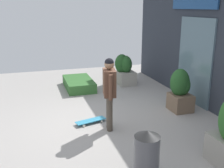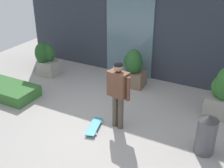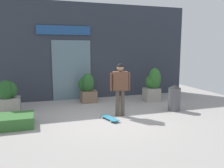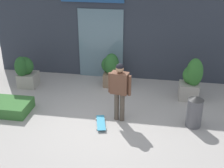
{
  "view_description": "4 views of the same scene",
  "coord_description": "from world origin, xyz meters",
  "px_view_note": "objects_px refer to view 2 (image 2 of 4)",
  "views": [
    {
      "loc": [
        5.76,
        -1.48,
        2.71
      ],
      "look_at": [
        0.17,
        0.26,
        1.01
      ],
      "focal_mm": 42.73,
      "sensor_mm": 36.0,
      "label": 1
    },
    {
      "loc": [
        2.94,
        -4.94,
        3.92
      ],
      "look_at": [
        0.17,
        0.26,
        1.01
      ],
      "focal_mm": 46.42,
      "sensor_mm": 36.0,
      "label": 2
    },
    {
      "loc": [
        -2.07,
        -6.61,
        2.12
      ],
      "look_at": [
        0.17,
        0.26,
        1.01
      ],
      "focal_mm": 37.47,
      "sensor_mm": 36.0,
      "label": 3
    },
    {
      "loc": [
        1.37,
        -7.0,
        4.45
      ],
      "look_at": [
        0.17,
        0.26,
        1.01
      ],
      "focal_mm": 48.85,
      "sensor_mm": 36.0,
      "label": 4
    }
  ],
  "objects_px": {
    "planter_box_right": "(134,67)",
    "trash_bin": "(206,134)",
    "planter_box_mid": "(46,58)",
    "planter_box_left": "(222,92)",
    "skateboarder": "(118,88)",
    "skateboard": "(94,126)"
  },
  "relations": [
    {
      "from": "skateboard",
      "to": "planter_box_left",
      "type": "bearing_deg",
      "value": 114.21
    },
    {
      "from": "planter_box_left",
      "to": "skateboarder",
      "type": "bearing_deg",
      "value": -141.19
    },
    {
      "from": "planter_box_right",
      "to": "trash_bin",
      "type": "relative_size",
      "value": 1.3
    },
    {
      "from": "planter_box_right",
      "to": "trash_bin",
      "type": "xyz_separation_m",
      "value": [
        2.56,
        -2.14,
        -0.15
      ]
    },
    {
      "from": "planter_box_mid",
      "to": "trash_bin",
      "type": "xyz_separation_m",
      "value": [
        5.37,
        -1.58,
        -0.12
      ]
    },
    {
      "from": "planter_box_left",
      "to": "planter_box_right",
      "type": "height_order",
      "value": "planter_box_left"
    },
    {
      "from": "skateboard",
      "to": "planter_box_right",
      "type": "distance_m",
      "value": 2.56
    },
    {
      "from": "skateboarder",
      "to": "planter_box_right",
      "type": "height_order",
      "value": "skateboarder"
    },
    {
      "from": "planter_box_right",
      "to": "trash_bin",
      "type": "height_order",
      "value": "planter_box_right"
    },
    {
      "from": "planter_box_mid",
      "to": "planter_box_left",
      "type": "bearing_deg",
      "value": 0.14
    },
    {
      "from": "skateboarder",
      "to": "skateboard",
      "type": "bearing_deg",
      "value": -41.91
    },
    {
      "from": "trash_bin",
      "to": "planter_box_mid",
      "type": "bearing_deg",
      "value": 163.64
    },
    {
      "from": "planter_box_mid",
      "to": "skateboard",
      "type": "bearing_deg",
      "value": -33.27
    },
    {
      "from": "skateboarder",
      "to": "skateboard",
      "type": "distance_m",
      "value": 1.1
    },
    {
      "from": "skateboarder",
      "to": "skateboard",
      "type": "xyz_separation_m",
      "value": [
        -0.45,
        -0.34,
        -0.95
      ]
    },
    {
      "from": "skateboard",
      "to": "trash_bin",
      "type": "relative_size",
      "value": 0.88
    },
    {
      "from": "planter_box_left",
      "to": "planter_box_mid",
      "type": "height_order",
      "value": "planter_box_left"
    },
    {
      "from": "skateboard",
      "to": "planter_box_mid",
      "type": "height_order",
      "value": "planter_box_mid"
    },
    {
      "from": "skateboarder",
      "to": "trash_bin",
      "type": "height_order",
      "value": "skateboarder"
    },
    {
      "from": "planter_box_left",
      "to": "planter_box_right",
      "type": "relative_size",
      "value": 1.16
    },
    {
      "from": "planter_box_left",
      "to": "planter_box_mid",
      "type": "xyz_separation_m",
      "value": [
        -5.39,
        -0.01,
        -0.11
      ]
    },
    {
      "from": "trash_bin",
      "to": "planter_box_right",
      "type": "bearing_deg",
      "value": 140.01
    }
  ]
}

